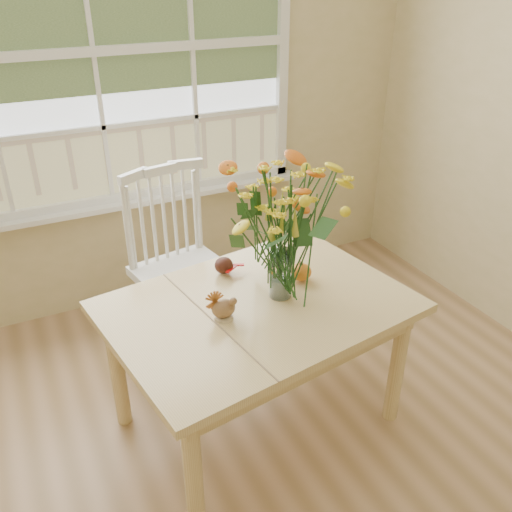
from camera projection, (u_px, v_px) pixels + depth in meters
name	position (u px, v px, depth m)	size (l,w,h in m)	color
wall_back	(97.00, 89.00, 2.95)	(4.00, 0.02, 2.70)	#CBBD82
window	(93.00, 55.00, 2.84)	(2.42, 0.12, 1.74)	silver
dining_table	(258.00, 320.00, 2.37)	(1.38, 1.08, 0.67)	tan
windsor_chair	(176.00, 255.00, 2.93)	(0.55, 0.53, 1.02)	white
flower_vase	(282.00, 228.00, 2.22)	(0.46, 0.46, 0.55)	white
pumpkin	(301.00, 273.00, 2.48)	(0.10, 0.10, 0.08)	orange
turkey_figurine	(223.00, 309.00, 2.20)	(0.11, 0.08, 0.12)	#CCB78C
dark_gourd	(224.00, 266.00, 2.53)	(0.12, 0.09, 0.08)	#38160F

